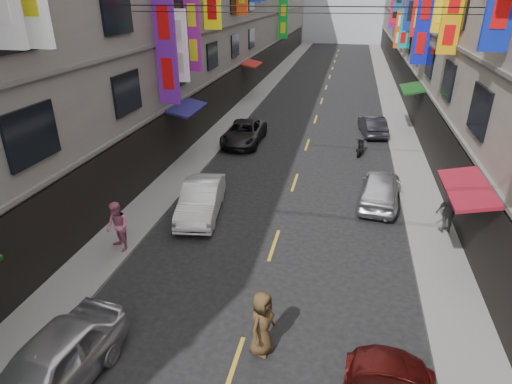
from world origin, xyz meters
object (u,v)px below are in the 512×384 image
at_px(car_left_far, 244,133).
at_px(pedestrian_lfar, 117,227).
at_px(car_left_mid, 201,199).
at_px(pedestrian_rfar, 449,211).
at_px(pedestrian_crossing, 262,323).
at_px(car_right_far, 373,125).
at_px(car_left_near, 48,370).
at_px(car_right_mid, 380,188).
at_px(scooter_far_right, 360,147).

distance_m(car_left_far, pedestrian_lfar, 13.21).
distance_m(car_left_mid, pedestrian_lfar, 3.96).
bearing_deg(pedestrian_lfar, pedestrian_rfar, 52.71).
bearing_deg(pedestrian_crossing, car_left_far, 35.03).
xyz_separation_m(car_left_mid, car_right_far, (7.47, 13.23, -0.08)).
xyz_separation_m(pedestrian_lfar, pedestrian_rfar, (11.90, 3.87, -0.04)).
distance_m(car_left_near, car_right_far, 23.99).
bearing_deg(car_left_near, car_right_mid, 62.67).
height_order(car_left_far, pedestrian_rfar, pedestrian_rfar).
bearing_deg(car_left_far, car_right_mid, -41.56).
xyz_separation_m(scooter_far_right, car_left_far, (-7.15, 0.49, 0.23)).
relative_size(car_left_near, pedestrian_crossing, 2.35).
bearing_deg(car_left_mid, car_left_far, 84.30).
bearing_deg(car_left_near, car_left_far, 95.97).
relative_size(scooter_far_right, car_left_near, 0.41).
bearing_deg(car_right_far, car_right_mid, 81.04).
xyz_separation_m(car_left_near, car_left_mid, (0.53, 9.39, -0.04)).
relative_size(car_left_near, pedestrian_rfar, 2.48).
relative_size(pedestrian_lfar, pedestrian_crossing, 0.99).
bearing_deg(car_left_near, scooter_far_right, 74.95).
bearing_deg(car_right_mid, car_left_mid, 26.43).
bearing_deg(car_left_mid, pedestrian_lfar, -128.50).
distance_m(car_left_near, pedestrian_lfar, 6.15).
xyz_separation_m(scooter_far_right, pedestrian_rfar, (3.26, -8.76, 0.57)).
bearing_deg(car_left_near, pedestrian_crossing, 33.16).
relative_size(car_left_far, car_right_mid, 1.12).
xyz_separation_m(car_left_far, pedestrian_crossing, (4.55, -16.74, 0.28)).
bearing_deg(pedestrian_lfar, pedestrian_crossing, 3.77).
bearing_deg(car_right_mid, pedestrian_rfar, 143.45).
distance_m(car_left_near, car_left_far, 19.08).
bearing_deg(car_left_near, pedestrian_rfar, 49.33).
height_order(scooter_far_right, car_right_far, car_right_far).
bearing_deg(car_left_far, scooter_far_right, -4.29).
distance_m(car_left_far, car_right_mid, 10.57).
bearing_deg(pedestrian_crossing, pedestrian_lfar, 78.88).
bearing_deg(car_right_far, scooter_far_right, 69.74).
bearing_deg(car_right_mid, car_left_near, 62.92).
xyz_separation_m(pedestrian_lfar, pedestrian_crossing, (6.04, -3.62, -0.11)).
bearing_deg(scooter_far_right, pedestrian_lfar, 62.79).
distance_m(scooter_far_right, car_right_far, 4.11).
relative_size(car_right_far, pedestrian_crossing, 2.04).
relative_size(car_right_mid, pedestrian_rfar, 2.39).
distance_m(car_right_mid, pedestrian_lfar, 11.27).
bearing_deg(pedestrian_rfar, car_left_near, 25.00).
bearing_deg(pedestrian_lfar, car_left_mid, 94.77).
bearing_deg(pedestrian_crossing, car_left_near, 136.88).
distance_m(pedestrian_lfar, pedestrian_rfar, 12.51).
xyz_separation_m(car_left_near, car_right_mid, (8.00, 12.12, -0.03)).
distance_m(car_left_mid, car_right_far, 15.19).
height_order(scooter_far_right, car_left_near, car_left_near).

